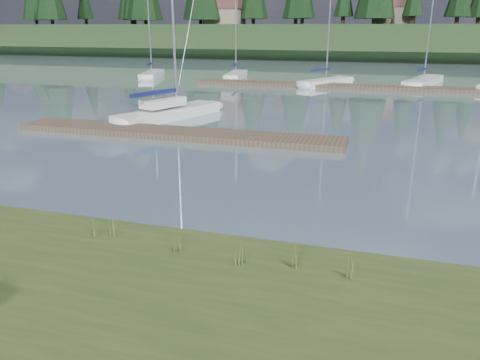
% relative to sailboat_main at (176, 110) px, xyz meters
% --- Properties ---
extents(ground, '(200.00, 200.00, 0.00)m').
position_rel_sailboat_main_xyz_m(ground, '(6.02, 16.40, -0.42)').
color(ground, gray).
rests_on(ground, ground).
extents(bank, '(60.00, 9.00, 0.35)m').
position_rel_sailboat_main_xyz_m(bank, '(6.02, -19.60, -0.25)').
color(bank, '#39491E').
rests_on(bank, ground).
extents(ridge, '(200.00, 20.00, 5.00)m').
position_rel_sailboat_main_xyz_m(ridge, '(6.02, 59.40, 2.08)').
color(ridge, '#1D3118').
rests_on(ridge, ground).
extents(sailboat_main, '(4.27, 8.09, 11.65)m').
position_rel_sailboat_main_xyz_m(sailboat_main, '(0.00, 0.00, 0.00)').
color(sailboat_main, white).
rests_on(sailboat_main, ground).
extents(dock_near, '(16.00, 2.00, 0.30)m').
position_rel_sailboat_main_xyz_m(dock_near, '(2.02, -4.60, -0.27)').
color(dock_near, '#4C3D2C').
rests_on(dock_near, ground).
extents(dock_far, '(26.00, 2.20, 0.30)m').
position_rel_sailboat_main_xyz_m(dock_far, '(8.02, 16.40, -0.27)').
color(dock_far, '#4C3D2C').
rests_on(dock_far, ground).
extents(sailboat_bg_0, '(3.50, 7.54, 10.84)m').
position_rel_sailboat_main_xyz_m(sailboat_bg_0, '(-11.69, 20.15, -0.10)').
color(sailboat_bg_0, white).
rests_on(sailboat_bg_0, ground).
extents(sailboat_bg_1, '(2.45, 7.41, 10.94)m').
position_rel_sailboat_main_xyz_m(sailboat_bg_1, '(-3.12, 21.86, -0.09)').
color(sailboat_bg_1, white).
rests_on(sailboat_bg_1, ground).
extents(sailboat_bg_2, '(4.74, 7.14, 11.08)m').
position_rel_sailboat_main_xyz_m(sailboat_bg_2, '(6.68, 18.42, -0.09)').
color(sailboat_bg_2, white).
rests_on(sailboat_bg_2, ground).
extents(sailboat_bg_3, '(4.29, 9.04, 13.00)m').
position_rel_sailboat_main_xyz_m(sailboat_bg_3, '(14.92, 21.75, -0.10)').
color(sailboat_bg_3, white).
rests_on(sailboat_bg_3, ground).
extents(weed_0, '(0.17, 0.14, 0.69)m').
position_rel_sailboat_main_xyz_m(weed_0, '(5.62, -15.90, 0.22)').
color(weed_0, '#475B23').
rests_on(weed_0, bank).
extents(weed_1, '(0.17, 0.14, 0.49)m').
position_rel_sailboat_main_xyz_m(weed_1, '(7.39, -16.25, 0.13)').
color(weed_1, '#475B23').
rests_on(weed_1, bank).
extents(weed_2, '(0.17, 0.14, 0.68)m').
position_rel_sailboat_main_xyz_m(weed_2, '(9.89, -16.18, 0.21)').
color(weed_2, '#475B23').
rests_on(weed_2, bank).
extents(weed_3, '(0.17, 0.14, 0.46)m').
position_rel_sailboat_main_xyz_m(weed_3, '(5.15, -16.01, 0.12)').
color(weed_3, '#475B23').
rests_on(weed_3, bank).
extents(weed_4, '(0.17, 0.14, 0.50)m').
position_rel_sailboat_main_xyz_m(weed_4, '(8.82, -16.41, 0.14)').
color(weed_4, '#475B23').
rests_on(weed_4, bank).
extents(weed_5, '(0.17, 0.14, 0.60)m').
position_rel_sailboat_main_xyz_m(weed_5, '(11.00, -16.34, 0.18)').
color(weed_5, '#475B23').
rests_on(weed_5, bank).
extents(mud_lip, '(60.00, 0.50, 0.14)m').
position_rel_sailboat_main_xyz_m(mud_lip, '(6.02, -15.20, -0.35)').
color(mud_lip, '#33281C').
rests_on(mud_lip, ground).
extents(house_0, '(6.30, 5.30, 4.65)m').
position_rel_sailboat_main_xyz_m(house_0, '(-15.98, 56.40, 6.89)').
color(house_0, gray).
rests_on(house_0, ridge).
extents(house_1, '(6.30, 5.30, 4.65)m').
position_rel_sailboat_main_xyz_m(house_1, '(12.02, 57.40, 6.89)').
color(house_1, gray).
rests_on(house_1, ridge).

